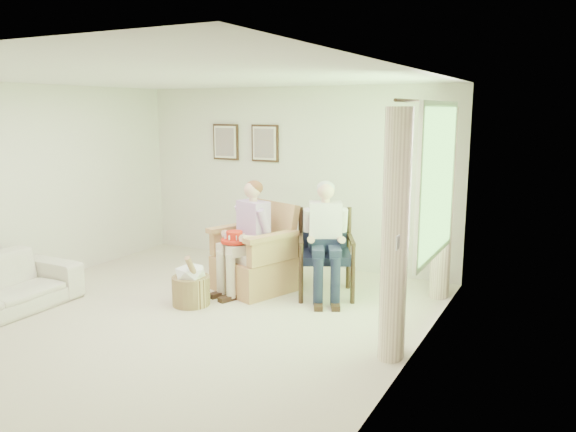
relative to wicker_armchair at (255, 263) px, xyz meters
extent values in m
plane|color=beige|center=(-0.18, -1.36, -0.35)|extent=(5.50, 5.50, 0.00)
cube|color=silver|center=(-0.18, 1.39, 0.95)|extent=(5.00, 0.04, 2.60)
cube|color=silver|center=(-2.68, -1.36, 0.95)|extent=(0.04, 5.50, 2.60)
cube|color=silver|center=(2.32, -1.36, 0.95)|extent=(0.04, 5.50, 2.60)
cube|color=white|center=(-0.18, -1.36, 2.25)|extent=(5.00, 5.50, 0.02)
cube|color=#2D6B23|center=(2.29, -0.16, 1.20)|extent=(0.02, 1.40, 1.50)
cube|color=white|center=(2.28, -0.16, 1.98)|extent=(0.04, 1.52, 0.06)
cube|color=white|center=(2.28, -0.16, 0.42)|extent=(0.04, 1.52, 0.06)
cylinder|color=#382114|center=(2.19, -0.16, 2.00)|extent=(0.03, 2.50, 0.03)
cylinder|color=#FEEDC7|center=(2.15, -1.14, 0.80)|extent=(0.34, 0.34, 2.30)
cylinder|color=#FEEDC7|center=(2.15, 0.82, 0.80)|extent=(0.34, 0.34, 2.30)
cube|color=#382114|center=(-1.33, 1.36, 1.43)|extent=(0.45, 0.03, 0.55)
cube|color=silver|center=(-1.33, 1.34, 1.43)|extent=(0.39, 0.01, 0.49)
cube|color=tan|center=(-1.33, 1.33, 1.43)|extent=(0.33, 0.01, 0.43)
cube|color=#382114|center=(-0.63, 1.36, 1.43)|extent=(0.45, 0.03, 0.55)
cube|color=silver|center=(-0.63, 1.34, 1.43)|extent=(0.39, 0.01, 0.49)
cube|color=tan|center=(-0.63, 1.33, 1.43)|extent=(0.33, 0.01, 0.43)
cube|color=tan|center=(0.00, -0.04, -0.14)|extent=(0.83, 0.81, 0.43)
cube|color=beige|center=(0.00, -0.07, 0.13)|extent=(0.64, 0.62, 0.10)
cube|color=tan|center=(0.00, 0.30, 0.43)|extent=(0.76, 0.23, 0.65)
cube|color=tan|center=(-0.38, -0.04, 0.25)|extent=(0.10, 0.74, 0.31)
cube|color=tan|center=(0.38, -0.04, 0.25)|extent=(0.10, 0.74, 0.31)
cylinder|color=black|center=(0.59, -0.10, -0.13)|extent=(0.06, 0.06, 0.45)
cylinder|color=black|center=(1.21, -0.10, -0.13)|extent=(0.06, 0.06, 0.45)
cylinder|color=black|center=(0.59, 0.47, -0.13)|extent=(0.06, 0.06, 0.45)
cylinder|color=black|center=(1.21, 0.47, -0.13)|extent=(0.06, 0.06, 0.45)
cube|color=#181F35|center=(0.90, 0.19, 0.15)|extent=(0.59, 0.57, 0.10)
cube|color=#181F35|center=(0.90, 0.46, 0.43)|extent=(0.55, 0.07, 0.51)
cube|color=beige|center=(0.00, -0.07, 0.29)|extent=(0.40, 0.26, 0.16)
cube|color=#C696D5|center=(0.00, -0.05, 0.57)|extent=(0.39, 0.24, 0.46)
sphere|color=#DDAD8E|center=(0.00, -0.06, 0.94)|extent=(0.21, 0.21, 0.21)
ellipsoid|color=brown|center=(0.00, -0.03, 0.97)|extent=(0.22, 0.22, 0.18)
cube|color=beige|center=(-0.10, -0.29, 0.24)|extent=(0.14, 0.44, 0.13)
cube|color=beige|center=(0.10, -0.29, 0.24)|extent=(0.14, 0.44, 0.13)
cylinder|color=beige|center=(-0.10, -0.49, -0.05)|extent=(0.12, 0.12, 0.55)
cylinder|color=beige|center=(0.10, -0.49, -0.05)|extent=(0.12, 0.12, 0.55)
cube|color=#1A2139|center=(0.90, 0.19, 0.31)|extent=(0.40, 0.26, 0.16)
cube|color=silver|center=(0.90, 0.21, 0.59)|extent=(0.39, 0.24, 0.46)
sphere|color=#DDAD8E|center=(0.90, 0.20, 0.96)|extent=(0.21, 0.21, 0.21)
ellipsoid|color=#B7B2AD|center=(0.90, 0.22, 0.99)|extent=(0.22, 0.22, 0.18)
cube|color=#1A2139|center=(0.80, -0.03, 0.26)|extent=(0.14, 0.44, 0.13)
cube|color=#1A2139|center=(1.00, -0.03, 0.26)|extent=(0.14, 0.44, 0.13)
cylinder|color=#1A2139|center=(0.80, -0.23, -0.04)|extent=(0.12, 0.12, 0.56)
cylinder|color=#1A2139|center=(1.00, -0.23, -0.04)|extent=(0.12, 0.12, 0.56)
cylinder|color=red|center=(-0.09, -0.33, 0.34)|extent=(0.33, 0.33, 0.04)
cylinder|color=red|center=(-0.09, -0.33, 0.40)|extent=(0.20, 0.20, 0.12)
cube|color=white|center=(0.02, -0.33, 0.40)|extent=(0.04, 0.01, 0.05)
cube|color=white|center=(-0.02, -0.26, 0.40)|extent=(0.04, 0.04, 0.05)
cube|color=white|center=(-0.09, -0.23, 0.40)|extent=(0.01, 0.04, 0.05)
cube|color=white|center=(-0.16, -0.26, 0.40)|extent=(0.04, 0.04, 0.05)
cube|color=white|center=(-0.20, -0.33, 0.40)|extent=(0.04, 0.01, 0.05)
cube|color=white|center=(-0.16, -0.41, 0.40)|extent=(0.04, 0.04, 0.05)
cube|color=white|center=(-0.09, -0.44, 0.40)|extent=(0.01, 0.04, 0.05)
cube|color=white|center=(-0.02, -0.41, 0.40)|extent=(0.04, 0.04, 0.05)
cylinder|color=tan|center=(-0.37, -0.86, -0.18)|extent=(0.56, 0.56, 0.35)
ellipsoid|color=white|center=(-0.37, -0.86, 0.04)|extent=(0.39, 0.39, 0.24)
cylinder|color=#A57F56|center=(-0.27, -0.90, 0.04)|extent=(0.17, 0.32, 0.51)
camera|label=1|loc=(3.58, -5.94, 1.92)|focal=35.00mm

